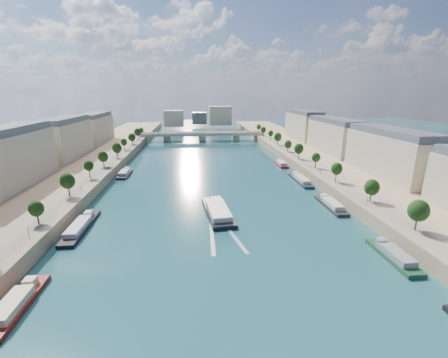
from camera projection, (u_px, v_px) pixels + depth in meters
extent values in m
plane|color=#0D313A|center=(210.00, 180.00, 154.33)|extent=(700.00, 700.00, 0.00)
cube|color=#9E8460|center=(63.00, 179.00, 146.70)|extent=(44.00, 520.00, 5.00)
cube|color=#9E8460|center=(343.00, 172.00, 160.57)|extent=(44.00, 520.00, 5.00)
cube|color=gray|center=(94.00, 173.00, 147.43)|extent=(14.00, 520.00, 0.10)
cube|color=gray|center=(317.00, 168.00, 158.41)|extent=(14.00, 520.00, 0.10)
cylinder|color=#382B1E|center=(41.00, 216.00, 91.70)|extent=(0.50, 0.50, 3.82)
ellipsoid|color=black|center=(39.00, 206.00, 90.69)|extent=(4.80, 4.80, 5.52)
cylinder|color=#382B1E|center=(71.00, 192.00, 114.62)|extent=(0.50, 0.50, 3.82)
ellipsoid|color=black|center=(70.00, 183.00, 113.62)|extent=(4.80, 4.80, 5.52)
cylinder|color=#382B1E|center=(91.00, 175.00, 137.55)|extent=(0.50, 0.50, 3.82)
ellipsoid|color=black|center=(90.00, 167.00, 136.54)|extent=(4.80, 4.80, 5.52)
cylinder|color=#382B1E|center=(106.00, 163.00, 160.47)|extent=(0.50, 0.50, 3.82)
ellipsoid|color=black|center=(105.00, 156.00, 159.46)|extent=(4.80, 4.80, 5.52)
cylinder|color=#382B1E|center=(117.00, 154.00, 183.39)|extent=(0.50, 0.50, 3.82)
ellipsoid|color=black|center=(116.00, 148.00, 182.38)|extent=(4.80, 4.80, 5.52)
cylinder|color=#382B1E|center=(125.00, 147.00, 206.31)|extent=(0.50, 0.50, 3.82)
ellipsoid|color=black|center=(125.00, 142.00, 205.31)|extent=(4.80, 4.80, 5.52)
cylinder|color=#382B1E|center=(132.00, 142.00, 229.24)|extent=(0.50, 0.50, 3.82)
ellipsoid|color=black|center=(131.00, 137.00, 228.23)|extent=(4.80, 4.80, 5.52)
cylinder|color=#382B1E|center=(137.00, 137.00, 252.16)|extent=(0.50, 0.50, 3.82)
ellipsoid|color=black|center=(137.00, 133.00, 251.15)|extent=(4.80, 4.80, 5.52)
cylinder|color=#382B1E|center=(142.00, 133.00, 275.08)|extent=(0.50, 0.50, 3.82)
ellipsoid|color=black|center=(142.00, 129.00, 274.07)|extent=(4.80, 4.80, 5.52)
cylinder|color=#382B1E|center=(412.00, 223.00, 87.02)|extent=(0.50, 0.50, 3.82)
ellipsoid|color=black|center=(414.00, 212.00, 86.01)|extent=(4.80, 4.80, 5.52)
cylinder|color=#382B1E|center=(366.00, 196.00, 109.94)|extent=(0.50, 0.50, 3.82)
ellipsoid|color=black|center=(368.00, 186.00, 108.93)|extent=(4.80, 4.80, 5.52)
cylinder|color=#382B1E|center=(336.00, 178.00, 132.86)|extent=(0.50, 0.50, 3.82)
ellipsoid|color=black|center=(337.00, 170.00, 131.85)|extent=(4.80, 4.80, 5.52)
cylinder|color=#382B1E|center=(315.00, 165.00, 155.78)|extent=(0.50, 0.50, 3.82)
ellipsoid|color=black|center=(316.00, 158.00, 154.78)|extent=(4.80, 4.80, 5.52)
cylinder|color=#382B1E|center=(299.00, 156.00, 178.71)|extent=(0.50, 0.50, 3.82)
ellipsoid|color=black|center=(300.00, 150.00, 177.70)|extent=(4.80, 4.80, 5.52)
cylinder|color=#382B1E|center=(287.00, 149.00, 201.63)|extent=(0.50, 0.50, 3.82)
ellipsoid|color=black|center=(288.00, 143.00, 200.62)|extent=(4.80, 4.80, 5.52)
cylinder|color=#382B1E|center=(278.00, 143.00, 224.55)|extent=(0.50, 0.50, 3.82)
ellipsoid|color=black|center=(278.00, 138.00, 223.54)|extent=(4.80, 4.80, 5.52)
cylinder|color=#382B1E|center=(270.00, 138.00, 247.47)|extent=(0.50, 0.50, 3.82)
ellipsoid|color=black|center=(270.00, 134.00, 246.47)|extent=(4.80, 4.80, 5.52)
cylinder|color=#382B1E|center=(263.00, 134.00, 270.40)|extent=(0.50, 0.50, 3.82)
ellipsoid|color=black|center=(263.00, 130.00, 269.39)|extent=(4.80, 4.80, 5.52)
cylinder|color=#382B1E|center=(258.00, 131.00, 293.32)|extent=(0.50, 0.50, 3.82)
ellipsoid|color=black|center=(258.00, 127.00, 292.31)|extent=(4.80, 4.80, 5.52)
cylinder|color=black|center=(29.00, 234.00, 80.46)|extent=(0.14, 0.14, 4.00)
sphere|color=#FFE5B2|center=(27.00, 226.00, 79.87)|extent=(0.36, 0.36, 0.36)
cylinder|color=black|center=(81.00, 188.00, 118.66)|extent=(0.14, 0.14, 4.00)
sphere|color=#FFE5B2|center=(81.00, 183.00, 118.07)|extent=(0.36, 0.36, 0.36)
cylinder|color=black|center=(109.00, 165.00, 156.86)|extent=(0.14, 0.14, 4.00)
sphere|color=#FFE5B2|center=(108.00, 161.00, 156.28)|extent=(0.36, 0.36, 0.36)
cylinder|color=black|center=(125.00, 150.00, 195.07)|extent=(0.14, 0.14, 4.00)
sphere|color=#FFE5B2|center=(125.00, 147.00, 194.48)|extent=(0.36, 0.36, 0.36)
cylinder|color=black|center=(136.00, 141.00, 233.27)|extent=(0.14, 0.14, 4.00)
sphere|color=#FFE5B2|center=(136.00, 138.00, 232.68)|extent=(0.36, 0.36, 0.36)
cylinder|color=black|center=(367.00, 201.00, 104.90)|extent=(0.14, 0.14, 4.00)
sphere|color=#FFE5B2|center=(368.00, 195.00, 104.31)|extent=(0.36, 0.36, 0.36)
cylinder|color=black|center=(321.00, 171.00, 143.10)|extent=(0.14, 0.14, 4.00)
sphere|color=#FFE5B2|center=(321.00, 167.00, 142.51)|extent=(0.36, 0.36, 0.36)
cylinder|color=black|center=(294.00, 155.00, 181.31)|extent=(0.14, 0.14, 4.00)
sphere|color=#FFE5B2|center=(294.00, 151.00, 180.72)|extent=(0.36, 0.36, 0.36)
cylinder|color=black|center=(276.00, 144.00, 219.51)|extent=(0.14, 0.14, 4.00)
sphere|color=#FFE5B2|center=(276.00, 141.00, 218.92)|extent=(0.36, 0.36, 0.36)
cylinder|color=black|center=(264.00, 136.00, 257.71)|extent=(0.14, 0.14, 4.00)
sphere|color=#FFE5B2|center=(264.00, 134.00, 257.13)|extent=(0.36, 0.36, 0.36)
cube|color=beige|center=(10.00, 163.00, 125.70)|extent=(16.00, 52.00, 20.00)
cube|color=#474C54|center=(4.00, 135.00, 122.45)|extent=(14.72, 50.44, 3.20)
cube|color=beige|center=(66.00, 141.00, 181.10)|extent=(16.00, 52.00, 20.00)
cube|color=#474C54|center=(63.00, 122.00, 177.85)|extent=(14.72, 50.44, 3.20)
cube|color=beige|center=(95.00, 130.00, 236.50)|extent=(16.00, 52.00, 20.00)
cube|color=#474C54|center=(94.00, 115.00, 233.25)|extent=(14.72, 50.44, 3.20)
cube|color=beige|center=(390.00, 155.00, 142.08)|extent=(16.00, 52.00, 20.00)
cube|color=#474C54|center=(394.00, 130.00, 138.83)|extent=(14.72, 50.44, 3.20)
cube|color=beige|center=(335.00, 137.00, 197.48)|extent=(16.00, 52.00, 20.00)
cube|color=#474C54|center=(336.00, 119.00, 194.23)|extent=(14.72, 50.44, 3.20)
cube|color=beige|center=(303.00, 127.00, 252.87)|extent=(16.00, 52.00, 20.00)
cube|color=#474C54|center=(304.00, 113.00, 249.62)|extent=(14.72, 50.44, 3.20)
cube|color=beige|center=(174.00, 118.00, 348.09)|extent=(22.00, 18.00, 18.00)
cube|color=beige|center=(220.00, 116.00, 362.38)|extent=(26.00, 20.00, 22.00)
cube|color=#474C54|center=(199.00, 118.00, 375.42)|extent=(18.00, 16.00, 14.00)
cube|color=#C1B79E|center=(202.00, 134.00, 274.83)|extent=(112.00, 11.00, 2.20)
cube|color=#C1B79E|center=(202.00, 133.00, 269.63)|extent=(112.00, 0.80, 0.90)
cube|color=#C1B79E|center=(202.00, 132.00, 279.18)|extent=(112.00, 0.80, 0.90)
cylinder|color=#C1B79E|center=(167.00, 139.00, 272.78)|extent=(6.40, 6.40, 5.00)
cylinder|color=#C1B79E|center=(202.00, 138.00, 275.87)|extent=(6.40, 6.40, 5.00)
cylinder|color=#C1B79E|center=(236.00, 138.00, 278.95)|extent=(6.40, 6.40, 5.00)
cube|color=#C1B79E|center=(145.00, 139.00, 270.86)|extent=(6.00, 12.00, 5.00)
cube|color=#C1B79E|center=(257.00, 137.00, 280.88)|extent=(6.00, 12.00, 5.00)
cube|color=black|center=(218.00, 212.00, 111.45)|extent=(11.01, 29.61, 2.07)
cube|color=silver|center=(218.00, 210.00, 108.69)|extent=(8.55, 19.38, 1.86)
cube|color=silver|center=(216.00, 200.00, 119.20)|extent=(4.45, 3.85, 1.80)
cube|color=silver|center=(212.00, 235.00, 95.02)|extent=(1.88, 26.02, 0.04)
cube|color=silver|center=(232.00, 234.00, 95.63)|extent=(6.80, 25.64, 0.04)
cube|color=maroon|center=(17.00, 306.00, 62.84)|extent=(5.00, 19.91, 1.80)
cube|color=beige|center=(11.00, 305.00, 60.84)|extent=(4.10, 10.95, 1.60)
cube|color=beige|center=(30.00, 282.00, 68.04)|extent=(2.50, 2.39, 1.80)
cube|color=black|center=(81.00, 228.00, 98.92)|extent=(5.00, 26.78, 1.80)
cube|color=silver|center=(78.00, 226.00, 96.40)|extent=(4.10, 14.73, 1.60)
cube|color=silver|center=(89.00, 214.00, 106.09)|extent=(2.50, 3.21, 1.80)
cube|color=#2B2B2D|center=(125.00, 174.00, 163.14)|extent=(5.00, 19.82, 1.80)
cube|color=gray|center=(124.00, 172.00, 161.15)|extent=(4.10, 10.90, 1.60)
cube|color=gray|center=(127.00, 169.00, 168.31)|extent=(2.50, 2.38, 1.80)
cube|color=#1C462F|center=(393.00, 258.00, 81.38)|extent=(5.00, 19.01, 1.80)
cube|color=gray|center=(397.00, 255.00, 79.45)|extent=(4.10, 10.45, 1.60)
cube|color=gray|center=(381.00, 242.00, 86.32)|extent=(2.50, 2.28, 1.80)
cube|color=#242326|center=(331.00, 206.00, 118.03)|extent=(5.00, 21.44, 1.80)
cube|color=beige|center=(333.00, 204.00, 115.91)|extent=(4.10, 11.79, 1.60)
cube|color=beige|center=(324.00, 196.00, 123.67)|extent=(2.50, 2.57, 1.80)
cube|color=#192439|center=(300.00, 181.00, 151.37)|extent=(5.00, 25.61, 1.80)
cube|color=beige|center=(302.00, 179.00, 148.94)|extent=(4.10, 14.09, 1.60)
cube|color=beige|center=(295.00, 174.00, 158.20)|extent=(2.50, 3.07, 1.80)
cube|color=maroon|center=(281.00, 165.00, 184.57)|extent=(5.00, 17.38, 1.80)
cube|color=#B8BCC5|center=(282.00, 163.00, 182.77)|extent=(4.10, 9.56, 1.60)
cube|color=#B8BCC5|center=(279.00, 160.00, 189.05)|extent=(2.50, 2.09, 1.80)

